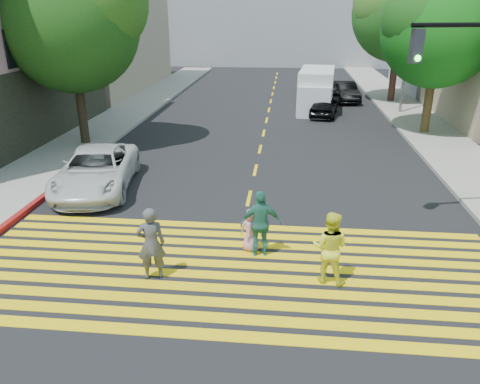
% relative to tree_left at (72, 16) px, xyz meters
% --- Properties ---
extents(ground, '(120.00, 120.00, 0.00)m').
position_rel_tree_left_xyz_m(ground, '(8.14, -11.85, -5.70)').
color(ground, black).
extents(sidewalk_left, '(3.00, 40.00, 0.15)m').
position_rel_tree_left_xyz_m(sidewalk_left, '(-0.36, 10.15, -5.63)').
color(sidewalk_left, gray).
rests_on(sidewalk_left, ground).
extents(sidewalk_right, '(3.00, 60.00, 0.15)m').
position_rel_tree_left_xyz_m(sidewalk_right, '(16.64, 3.15, -5.63)').
color(sidewalk_right, gray).
rests_on(sidewalk_right, ground).
extents(curb_red, '(0.20, 8.00, 0.16)m').
position_rel_tree_left_xyz_m(curb_red, '(1.24, -5.85, -5.62)').
color(curb_red, maroon).
rests_on(curb_red, ground).
extents(crosswalk, '(13.40, 5.30, 0.01)m').
position_rel_tree_left_xyz_m(crosswalk, '(8.14, -10.57, -5.70)').
color(crosswalk, yellow).
rests_on(crosswalk, ground).
extents(lane_line, '(0.12, 34.40, 0.01)m').
position_rel_tree_left_xyz_m(lane_line, '(8.14, 10.65, -5.70)').
color(lane_line, yellow).
rests_on(lane_line, ground).
extents(building_left_tan, '(12.00, 16.00, 10.00)m').
position_rel_tree_left_xyz_m(building_left_tan, '(-7.86, 16.15, -0.70)').
color(building_left_tan, tan).
rests_on(building_left_tan, ground).
extents(building_right_grey, '(10.00, 10.00, 10.00)m').
position_rel_tree_left_xyz_m(building_right_grey, '(23.14, 18.15, -0.70)').
color(building_right_grey, gray).
rests_on(building_right_grey, ground).
extents(backdrop_block, '(30.00, 8.00, 12.00)m').
position_rel_tree_left_xyz_m(backdrop_block, '(8.14, 36.15, 0.30)').
color(backdrop_block, gray).
rests_on(backdrop_block, ground).
extents(tree_left, '(7.19, 6.82, 8.46)m').
position_rel_tree_left_xyz_m(tree_left, '(0.00, 0.00, 0.00)').
color(tree_left, '#2E2318').
rests_on(tree_left, ground).
extents(tree_right_near, '(6.48, 6.24, 7.89)m').
position_rel_tree_left_xyz_m(tree_right_near, '(16.39, 3.81, -0.37)').
color(tree_right_near, '#342916').
rests_on(tree_right_near, ground).
extents(tree_right_far, '(7.89, 7.76, 9.00)m').
position_rel_tree_left_xyz_m(tree_right_far, '(16.39, 12.60, 0.38)').
color(tree_right_far, '#4C2D24').
rests_on(tree_right_far, ground).
extents(pedestrian_man, '(0.76, 0.62, 1.81)m').
position_rel_tree_left_xyz_m(pedestrian_man, '(6.28, -11.08, -4.80)').
color(pedestrian_man, '#474749').
rests_on(pedestrian_man, ground).
extents(pedestrian_woman, '(1.01, 0.87, 1.76)m').
position_rel_tree_left_xyz_m(pedestrian_woman, '(10.41, -10.81, -4.82)').
color(pedestrian_woman, yellow).
rests_on(pedestrian_woman, ground).
extents(pedestrian_child, '(0.63, 0.46, 1.19)m').
position_rel_tree_left_xyz_m(pedestrian_child, '(8.49, -9.49, -5.11)').
color(pedestrian_child, pink).
rests_on(pedestrian_child, ground).
extents(pedestrian_extra, '(1.11, 0.62, 1.79)m').
position_rel_tree_left_xyz_m(pedestrian_extra, '(8.76, -9.71, -4.81)').
color(pedestrian_extra, '#2C7465').
rests_on(pedestrian_extra, ground).
extents(white_sedan, '(3.18, 5.49, 1.44)m').
position_rel_tree_left_xyz_m(white_sedan, '(2.71, -5.54, -4.98)').
color(white_sedan, silver).
rests_on(white_sedan, ground).
extents(dark_car_near, '(2.02, 3.85, 1.25)m').
position_rel_tree_left_xyz_m(dark_car_near, '(11.46, 7.72, -5.08)').
color(dark_car_near, black).
rests_on(dark_car_near, ground).
extents(silver_car, '(2.38, 4.76, 1.33)m').
position_rel_tree_left_xyz_m(silver_car, '(11.15, 16.39, -5.04)').
color(silver_car, '#999BA9').
rests_on(silver_car, ground).
extents(dark_car_parked, '(2.01, 4.28, 1.36)m').
position_rel_tree_left_xyz_m(dark_car_parked, '(13.16, 12.72, -5.02)').
color(dark_car_parked, black).
rests_on(dark_car_parked, ground).
extents(white_van, '(2.51, 5.52, 2.52)m').
position_rel_tree_left_xyz_m(white_van, '(11.04, 9.19, -4.50)').
color(white_van, silver).
rests_on(white_van, ground).
extents(street_lamp, '(1.93, 0.66, 8.64)m').
position_rel_tree_left_xyz_m(street_lamp, '(15.96, 8.63, -0.74)').
color(street_lamp, slate).
rests_on(street_lamp, ground).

